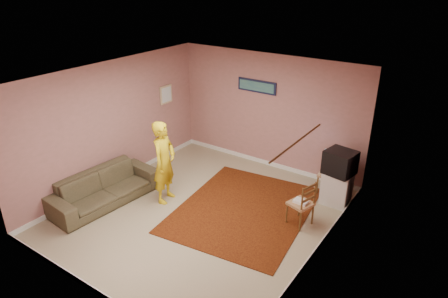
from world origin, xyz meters
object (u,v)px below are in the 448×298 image
Objects in this scene: tv_cabinet at (337,188)px; crt_tv at (340,162)px; chair_b at (301,198)px; person at (164,162)px; sofa at (104,188)px; chair_a at (329,170)px.

tv_cabinet is 1.07× the size of crt_tv.
crt_tv is at bearing -178.17° from chair_b.
chair_b is at bearing -86.73° from person.
tv_cabinet reaches higher than sofa.
crt_tv is 4.56m from sofa.
chair_a is 0.22× the size of sofa.
person is (0.93, 0.75, 0.51)m from sofa.
tv_cabinet is 1.12m from chair_b.
chair_b reaches higher than sofa.
chair_a is 1.34m from chair_b.
chair_b is 3.78m from sofa.
chair_b is at bearing -92.64° from chair_a.
chair_a is (-0.28, 0.28, 0.20)m from tv_cabinet.
crt_tv is (-0.01, 0.00, 0.56)m from tv_cabinet.
chair_b is 0.29× the size of person.
tv_cabinet is at bearing -70.38° from person.
person is at bearing -137.62° from crt_tv.
person is at bearing -45.85° from sofa.
chair_a is at bearing -45.81° from sofa.
crt_tv is at bearing -48.09° from chair_a.
tv_cabinet is 1.36× the size of chair_b.
tv_cabinet is 0.30× the size of sofa.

